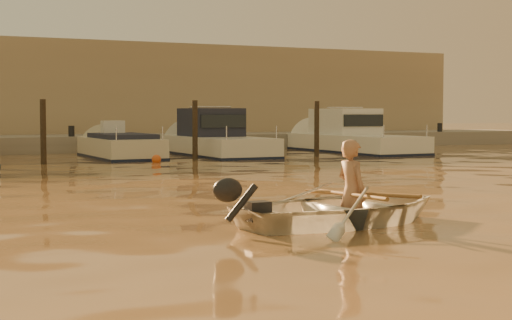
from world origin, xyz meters
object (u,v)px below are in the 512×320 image
person (352,192)px  moored_boat_4 (217,139)px  dinghy (346,208)px  moored_boat_3 (120,151)px  moored_boat_5 (354,136)px

person → moored_boat_4: moored_boat_4 is taller
dinghy → moored_boat_3: bearing=-11.3°
dinghy → moored_boat_5: (11.20, 17.34, 0.40)m
person → moored_boat_3: bearing=-10.9°
person → dinghy: bearing=90.0°
moored_boat_4 → moored_boat_5: same height
moored_boat_3 → moored_boat_4: (3.68, 0.00, 0.40)m
moored_boat_4 → moored_boat_5: (5.98, 0.00, 0.00)m
person → moored_boat_3: (1.44, 17.33, -0.23)m
moored_boat_4 → dinghy: bearing=-106.7°
moored_boat_3 → dinghy: bearing=-95.1°
moored_boat_3 → moored_boat_4: size_ratio=0.79×
moored_boat_4 → moored_boat_5: size_ratio=0.89×
person → moored_boat_5: bearing=-38.8°
person → moored_boat_3: person is taller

